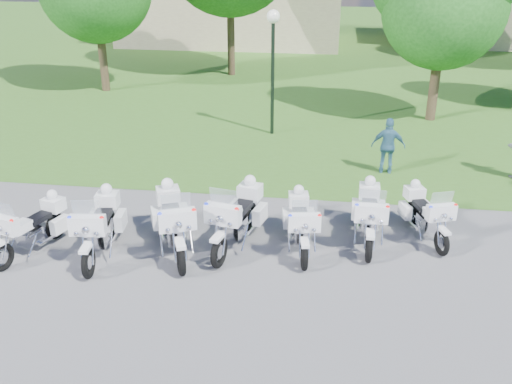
# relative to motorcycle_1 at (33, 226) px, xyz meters

# --- Properties ---
(ground) EXTENTS (100.00, 100.00, 0.00)m
(ground) POSITION_rel_motorcycle_1_xyz_m (5.40, 0.51, -0.61)
(ground) COLOR slate
(ground) RESTS_ON ground
(grass_lawn) EXTENTS (100.00, 48.00, 0.01)m
(grass_lawn) POSITION_rel_motorcycle_1_xyz_m (5.40, 27.51, -0.61)
(grass_lawn) COLOR #3A6720
(grass_lawn) RESTS_ON ground
(motorcycle_1) EXTENTS (1.11, 2.11, 1.46)m
(motorcycle_1) POSITION_rel_motorcycle_1_xyz_m (0.00, 0.00, 0.00)
(motorcycle_1) COLOR black
(motorcycle_1) RESTS_ON ground
(motorcycle_2) EXTENTS (0.96, 2.39, 1.61)m
(motorcycle_2) POSITION_rel_motorcycle_1_xyz_m (1.49, 0.13, 0.06)
(motorcycle_2) COLOR black
(motorcycle_2) RESTS_ON ground
(motorcycle_3) EXTENTS (1.44, 2.38, 1.70)m
(motorcycle_3) POSITION_rel_motorcycle_1_xyz_m (3.02, 0.48, 0.10)
(motorcycle_3) COLOR black
(motorcycle_3) RESTS_ON ground
(motorcycle_4) EXTENTS (1.15, 2.47, 1.68)m
(motorcycle_4) POSITION_rel_motorcycle_1_xyz_m (4.36, 0.92, 0.09)
(motorcycle_4) COLOR black
(motorcycle_4) RESTS_ON ground
(motorcycle_5) EXTENTS (0.93, 2.19, 1.48)m
(motorcycle_5) POSITION_rel_motorcycle_1_xyz_m (5.76, 0.96, 0.01)
(motorcycle_5) COLOR black
(motorcycle_5) RESTS_ON ground
(motorcycle_6) EXTENTS (0.77, 2.33, 1.56)m
(motorcycle_6) POSITION_rel_motorcycle_1_xyz_m (7.26, 1.53, 0.04)
(motorcycle_6) COLOR black
(motorcycle_6) RESTS_ON ground
(motorcycle_7) EXTENTS (1.09, 2.02, 1.40)m
(motorcycle_7) POSITION_rel_motorcycle_1_xyz_m (8.55, 1.89, -0.02)
(motorcycle_7) COLOR black
(motorcycle_7) RESTS_ON ground
(lamp_post) EXTENTS (0.44, 0.44, 4.22)m
(lamp_post) POSITION_rel_motorcycle_1_xyz_m (4.21, 8.98, 2.57)
(lamp_post) COLOR black
(lamp_post) RESTS_ON ground
(building_west) EXTENTS (14.56, 8.32, 4.10)m
(building_west) POSITION_rel_motorcycle_1_xyz_m (-0.60, 28.51, 1.46)
(building_west) COLOR tan
(building_west) RESTS_ON ground
(building_east) EXTENTS (11.44, 7.28, 4.10)m
(building_east) POSITION_rel_motorcycle_1_xyz_m (16.40, 30.51, 1.46)
(building_east) COLOR tan
(building_east) RESTS_ON ground
(bystander_c) EXTENTS (0.99, 0.47, 1.65)m
(bystander_c) POSITION_rel_motorcycle_1_xyz_m (7.96, 5.76, 0.22)
(bystander_c) COLOR #396B89
(bystander_c) RESTS_ON ground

